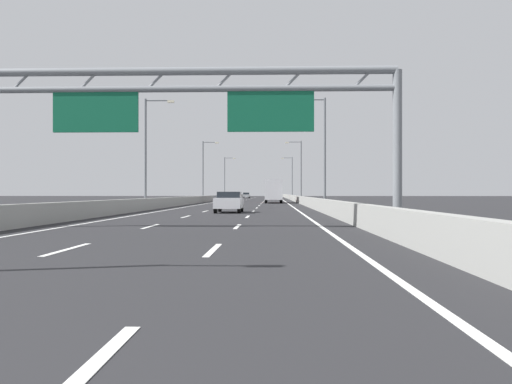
% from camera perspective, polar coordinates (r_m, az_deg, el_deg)
% --- Properties ---
extents(ground_plane, '(260.00, 260.00, 0.00)m').
position_cam_1_polar(ground_plane, '(100.57, -0.08, -0.88)').
color(ground_plane, '#262628').
extents(lane_dash_left_1, '(0.16, 3.00, 0.01)m').
position_cam_1_polar(lane_dash_left_1, '(14.03, -19.44, -5.78)').
color(lane_dash_left_1, white).
rests_on(lane_dash_left_1, ground_plane).
extents(lane_dash_left_2, '(0.16, 3.00, 0.01)m').
position_cam_1_polar(lane_dash_left_2, '(22.63, -11.15, -3.61)').
color(lane_dash_left_2, white).
rests_on(lane_dash_left_2, ground_plane).
extents(lane_dash_left_3, '(0.16, 3.00, 0.01)m').
position_cam_1_polar(lane_dash_left_3, '(31.45, -7.47, -2.62)').
color(lane_dash_left_3, white).
rests_on(lane_dash_left_3, ground_plane).
extents(lane_dash_left_4, '(0.16, 3.00, 0.01)m').
position_cam_1_polar(lane_dash_left_4, '(40.35, -5.42, -2.06)').
color(lane_dash_left_4, white).
rests_on(lane_dash_left_4, ground_plane).
extents(lane_dash_left_5, '(0.16, 3.00, 0.01)m').
position_cam_1_polar(lane_dash_left_5, '(49.29, -4.11, -1.70)').
color(lane_dash_left_5, white).
rests_on(lane_dash_left_5, ground_plane).
extents(lane_dash_left_6, '(0.16, 3.00, 0.01)m').
position_cam_1_polar(lane_dash_left_6, '(58.25, -3.20, -1.45)').
color(lane_dash_left_6, white).
rests_on(lane_dash_left_6, ground_plane).
extents(lane_dash_left_7, '(0.16, 3.00, 0.01)m').
position_cam_1_polar(lane_dash_left_7, '(67.21, -2.53, -1.27)').
color(lane_dash_left_7, white).
rests_on(lane_dash_left_7, ground_plane).
extents(lane_dash_left_8, '(0.16, 3.00, 0.01)m').
position_cam_1_polar(lane_dash_left_8, '(76.19, -2.03, -1.13)').
color(lane_dash_left_8, white).
rests_on(lane_dash_left_8, ground_plane).
extents(lane_dash_left_9, '(0.16, 3.00, 0.01)m').
position_cam_1_polar(lane_dash_left_9, '(85.17, -1.62, -1.02)').
color(lane_dash_left_9, white).
rests_on(lane_dash_left_9, ground_plane).
extents(lane_dash_left_10, '(0.16, 3.00, 0.01)m').
position_cam_1_polar(lane_dash_left_10, '(94.16, -1.30, -0.93)').
color(lane_dash_left_10, white).
rests_on(lane_dash_left_10, ground_plane).
extents(lane_dash_left_11, '(0.16, 3.00, 0.01)m').
position_cam_1_polar(lane_dash_left_11, '(103.14, -1.03, -0.85)').
color(lane_dash_left_11, white).
rests_on(lane_dash_left_11, ground_plane).
extents(lane_dash_left_12, '(0.16, 3.00, 0.01)m').
position_cam_1_polar(lane_dash_left_12, '(112.13, -0.81, -0.79)').
color(lane_dash_left_12, white).
rests_on(lane_dash_left_12, ground_plane).
extents(lane_dash_left_13, '(0.16, 3.00, 0.01)m').
position_cam_1_polar(lane_dash_left_13, '(121.12, -0.61, -0.74)').
color(lane_dash_left_13, white).
rests_on(lane_dash_left_13, ground_plane).
extents(lane_dash_left_14, '(0.16, 3.00, 0.01)m').
position_cam_1_polar(lane_dash_left_14, '(130.12, -0.45, -0.69)').
color(lane_dash_left_14, white).
rests_on(lane_dash_left_14, ground_plane).
extents(lane_dash_left_15, '(0.16, 3.00, 0.01)m').
position_cam_1_polar(lane_dash_left_15, '(139.11, -0.31, -0.65)').
color(lane_dash_left_15, white).
rests_on(lane_dash_left_15, ground_plane).
extents(lane_dash_left_16, '(0.16, 3.00, 0.01)m').
position_cam_1_polar(lane_dash_left_16, '(148.10, -0.18, -0.62)').
color(lane_dash_left_16, white).
rests_on(lane_dash_left_16, ground_plane).
extents(lane_dash_left_17, '(0.16, 3.00, 0.01)m').
position_cam_1_polar(lane_dash_left_17, '(157.10, -0.07, -0.59)').
color(lane_dash_left_17, white).
rests_on(lane_dash_left_17, ground_plane).
extents(lane_dash_right_0, '(0.16, 3.00, 0.01)m').
position_cam_1_polar(lane_dash_right_0, '(4.49, -18.11, -18.19)').
color(lane_dash_right_0, white).
rests_on(lane_dash_right_0, ground_plane).
extents(lane_dash_right_1, '(0.16, 3.00, 0.01)m').
position_cam_1_polar(lane_dash_right_1, '(13.17, -4.58, -6.16)').
color(lane_dash_right_1, white).
rests_on(lane_dash_right_1, ground_plane).
extents(lane_dash_right_2, '(0.16, 3.00, 0.01)m').
position_cam_1_polar(lane_dash_right_2, '(22.10, -1.99, -3.70)').
color(lane_dash_right_2, white).
rests_on(lane_dash_right_2, ground_plane).
extents(lane_dash_right_3, '(0.16, 3.00, 0.01)m').
position_cam_1_polar(lane_dash_right_3, '(31.08, -0.90, -2.65)').
color(lane_dash_right_3, white).
rests_on(lane_dash_right_3, ground_plane).
extents(lane_dash_right_4, '(0.16, 3.00, 0.01)m').
position_cam_1_polar(lane_dash_right_4, '(40.06, -0.30, -2.07)').
color(lane_dash_right_4, white).
rests_on(lane_dash_right_4, ground_plane).
extents(lane_dash_right_5, '(0.16, 3.00, 0.01)m').
position_cam_1_polar(lane_dash_right_5, '(49.05, 0.08, -1.71)').
color(lane_dash_right_5, white).
rests_on(lane_dash_right_5, ground_plane).
extents(lane_dash_right_6, '(0.16, 3.00, 0.01)m').
position_cam_1_polar(lane_dash_right_6, '(58.05, 0.34, -1.46)').
color(lane_dash_right_6, white).
rests_on(lane_dash_right_6, ground_plane).
extents(lane_dash_right_7, '(0.16, 3.00, 0.01)m').
position_cam_1_polar(lane_dash_right_7, '(67.04, 0.54, -1.27)').
color(lane_dash_right_7, white).
rests_on(lane_dash_right_7, ground_plane).
extents(lane_dash_right_8, '(0.16, 3.00, 0.01)m').
position_cam_1_polar(lane_dash_right_8, '(76.04, 0.68, -1.13)').
color(lane_dash_right_8, white).
rests_on(lane_dash_right_8, ground_plane).
extents(lane_dash_right_9, '(0.16, 3.00, 0.01)m').
position_cam_1_polar(lane_dash_right_9, '(85.03, 0.80, -1.02)').
color(lane_dash_right_9, white).
rests_on(lane_dash_right_9, ground_plane).
extents(lane_dash_right_10, '(0.16, 3.00, 0.01)m').
position_cam_1_polar(lane_dash_right_10, '(94.03, 0.89, -0.93)').
color(lane_dash_right_10, white).
rests_on(lane_dash_right_10, ground_plane).
extents(lane_dash_right_11, '(0.16, 3.00, 0.01)m').
position_cam_1_polar(lane_dash_right_11, '(103.03, 0.97, -0.85)').
color(lane_dash_right_11, white).
rests_on(lane_dash_right_11, ground_plane).
extents(lane_dash_right_12, '(0.16, 3.00, 0.01)m').
position_cam_1_polar(lane_dash_right_12, '(112.03, 1.03, -0.79)').
color(lane_dash_right_12, white).
rests_on(lane_dash_right_12, ground_plane).
extents(lane_dash_right_13, '(0.16, 3.00, 0.01)m').
position_cam_1_polar(lane_dash_right_13, '(121.03, 1.09, -0.74)').
color(lane_dash_right_13, white).
rests_on(lane_dash_right_13, ground_plane).
extents(lane_dash_right_14, '(0.16, 3.00, 0.01)m').
position_cam_1_polar(lane_dash_right_14, '(130.03, 1.14, -0.69)').
color(lane_dash_right_14, white).
rests_on(lane_dash_right_14, ground_plane).
extents(lane_dash_right_15, '(0.16, 3.00, 0.01)m').
position_cam_1_polar(lane_dash_right_15, '(139.02, 1.18, -0.65)').
color(lane_dash_right_15, white).
rests_on(lane_dash_right_15, ground_plane).
extents(lane_dash_right_16, '(0.16, 3.00, 0.01)m').
position_cam_1_polar(lane_dash_right_16, '(148.02, 1.21, -0.62)').
color(lane_dash_right_16, white).
rests_on(lane_dash_right_16, ground_plane).
extents(lane_dash_right_17, '(0.16, 3.00, 0.01)m').
position_cam_1_polar(lane_dash_right_17, '(157.02, 1.25, -0.59)').
color(lane_dash_right_17, white).
rests_on(lane_dash_right_17, ground_plane).
extents(edge_line_left, '(0.16, 176.00, 0.01)m').
position_cam_1_polar(edge_line_left, '(88.93, -3.71, -0.98)').
color(edge_line_left, white).
rests_on(edge_line_left, ground_plane).
extents(edge_line_right, '(0.16, 176.00, 0.01)m').
position_cam_1_polar(edge_line_right, '(88.54, 3.07, -0.98)').
color(edge_line_right, white).
rests_on(edge_line_right, ground_plane).
extents(barrier_left, '(0.45, 220.00, 0.95)m').
position_cam_1_polar(barrier_left, '(110.98, -3.47, -0.56)').
color(barrier_left, '#9E9E99').
rests_on(barrier_left, ground_plane).
extents(barrier_right, '(0.45, 220.00, 0.95)m').
position_cam_1_polar(barrier_right, '(110.57, 3.67, -0.56)').
color(barrier_right, '#9E9E99').
rests_on(barrier_right, ground_plane).
extents(sign_gantry, '(16.60, 0.36, 6.36)m').
position_cam_1_polar(sign_gantry, '(21.55, -7.20, 9.06)').
color(sign_gantry, gray).
rests_on(sign_gantry, ground_plane).
extents(streetlamp_left_mid, '(2.58, 0.28, 9.50)m').
position_cam_1_polar(streetlamp_left_mid, '(47.17, -11.40, 4.78)').
color(streetlamp_left_mid, slate).
rests_on(streetlamp_left_mid, ground_plane).
extents(streetlamp_right_mid, '(2.58, 0.28, 9.50)m').
position_cam_1_polar(streetlamp_right_mid, '(46.13, 7.04, 4.89)').
color(streetlamp_right_mid, slate).
rests_on(streetlamp_right_mid, ground_plane).
extents(streetlamp_left_far, '(2.58, 0.28, 9.50)m').
position_cam_1_polar(streetlamp_left_far, '(84.56, -5.51, 2.63)').
color(streetlamp_left_far, slate).
rests_on(streetlamp_left_far, ground_plane).
extents(streetlamp_right_far, '(2.58, 0.28, 9.50)m').
position_cam_1_polar(streetlamp_right_far, '(83.98, 4.66, 2.65)').
color(streetlamp_right_far, slate).
rests_on(streetlamp_right_far, ground_plane).
extents(streetlamp_left_distant, '(2.58, 0.28, 9.50)m').
position_cam_1_polar(streetlamp_left_distant, '(122.33, -3.25, 1.79)').
color(streetlamp_left_distant, slate).
rests_on(streetlamp_left_distant, ground_plane).
extents(streetlamp_right_distant, '(2.58, 0.28, 9.50)m').
position_cam_1_polar(streetlamp_right_distant, '(121.93, 3.76, 1.80)').
color(streetlamp_right_distant, slate).
rests_on(streetlamp_right_distant, ground_plane).
extents(white_car, '(1.83, 4.20, 1.47)m').
position_cam_1_polar(white_car, '(37.94, -2.87, -1.04)').
color(white_car, silver).
rests_on(white_car, ground_plane).
extents(black_car, '(1.84, 4.54, 1.44)m').
position_cam_1_polar(black_car, '(76.25, -3.29, -0.57)').
color(black_car, black).
rests_on(black_car, ground_plane).
extents(silver_car, '(1.76, 4.35, 1.45)m').
position_cam_1_polar(silver_car, '(140.20, -1.04, -0.35)').
color(silver_car, '#A8ADB2').
rests_on(silver_car, ground_plane).
extents(blue_car, '(1.76, 4.43, 1.48)m').
position_cam_1_polar(blue_car, '(95.46, -2.23, -0.46)').
color(blue_car, '#2347AD').
rests_on(blue_car, ground_plane).
extents(yellow_car, '(1.85, 4.16, 1.45)m').
position_cam_1_polar(yellow_car, '(139.97, 2.01, -0.34)').
color(yellow_car, yellow).
rests_on(yellow_car, ground_plane).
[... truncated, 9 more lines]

